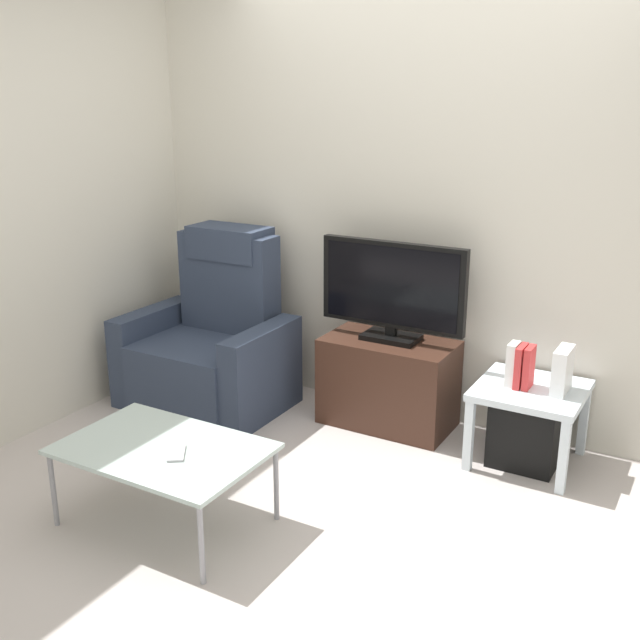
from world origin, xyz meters
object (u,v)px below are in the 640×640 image
at_px(tv_stand, 388,382).
at_px(television, 392,289).
at_px(coffee_table, 163,451).
at_px(game_console, 562,370).
at_px(side_table, 530,399).
at_px(book_leftmost, 513,364).
at_px(cell_phone, 177,453).
at_px(book_middle, 521,366).
at_px(recliner_armchair, 212,345).
at_px(book_rightmost, 529,368).
at_px(subwoofer_box, 527,432).

bearing_deg(tv_stand, television, 90.00).
bearing_deg(coffee_table, game_console, 44.99).
distance_m(game_console, coffee_table, 2.00).
xyz_separation_m(tv_stand, side_table, (0.83, -0.06, 0.10)).
height_order(book_leftmost, cell_phone, book_leftmost).
height_order(book_leftmost, book_middle, book_leftmost).
xyz_separation_m(side_table, book_middle, (-0.06, -0.02, 0.18)).
height_order(recliner_armchair, side_table, recliner_armchair).
relative_size(television, coffee_table, 0.96).
height_order(book_rightmost, coffee_table, book_rightmost).
distance_m(book_middle, coffee_table, 1.84).
bearing_deg(book_leftmost, tv_stand, 173.65).
xyz_separation_m(tv_stand, coffee_table, (-0.43, -1.46, 0.10)).
bearing_deg(subwoofer_box, side_table, 0.00).
xyz_separation_m(subwoofer_box, game_console, (0.15, 0.01, 0.37)).
xyz_separation_m(book_rightmost, coffee_table, (-1.24, -1.38, -0.18)).
xyz_separation_m(book_rightmost, game_console, (0.16, 0.03, 0.01)).
height_order(television, recliner_armchair, television).
bearing_deg(book_leftmost, side_table, 11.31).
bearing_deg(coffee_table, recliner_armchair, 118.81).
relative_size(recliner_armchair, coffee_table, 1.20).
relative_size(television, recliner_armchair, 0.80).
distance_m(subwoofer_box, book_middle, 0.37).
distance_m(tv_stand, television, 0.56).
relative_size(recliner_armchair, book_rightmost, 4.86).
height_order(book_middle, coffee_table, book_middle).
xyz_separation_m(recliner_armchair, book_rightmost, (1.92, 0.15, 0.16)).
distance_m(tv_stand, game_console, 1.02).
bearing_deg(side_table, tv_stand, 175.77).
bearing_deg(book_leftmost, book_middle, 0.00).
relative_size(tv_stand, book_rightmost, 3.39).
bearing_deg(subwoofer_box, coffee_table, -132.10).
xyz_separation_m(television, recliner_armchair, (-1.10, -0.25, -0.45)).
height_order(tv_stand, book_rightmost, book_rightmost).
distance_m(book_middle, game_console, 0.21).
relative_size(television, book_middle, 3.91).
xyz_separation_m(recliner_armchair, book_leftmost, (1.83, 0.15, 0.17)).
height_order(tv_stand, subwoofer_box, tv_stand).
xyz_separation_m(tv_stand, subwoofer_box, (0.83, -0.06, -0.09)).
bearing_deg(side_table, book_leftmost, -168.69).
xyz_separation_m(game_console, cell_phone, (-1.31, -1.43, -0.16)).
distance_m(book_rightmost, coffee_table, 1.86).
xyz_separation_m(book_middle, cell_phone, (-1.10, -1.40, -0.15)).
bearing_deg(game_console, book_middle, -171.58).
bearing_deg(tv_stand, cell_phone, -102.42).
distance_m(recliner_armchair, cell_phone, 1.47).
height_order(television, coffee_table, television).
bearing_deg(tv_stand, subwoofer_box, -4.23).
distance_m(recliner_armchair, game_console, 2.09).
bearing_deg(tv_stand, book_leftmost, -6.35).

